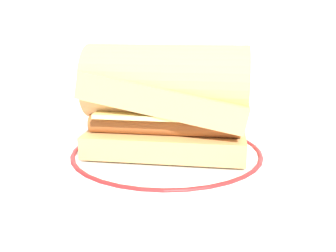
{
  "coord_description": "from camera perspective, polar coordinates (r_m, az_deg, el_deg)",
  "views": [
    {
      "loc": [
        -0.0,
        -0.41,
        0.17
      ],
      "look_at": [
        -0.01,
        0.04,
        0.04
      ],
      "focal_mm": 41.27,
      "sensor_mm": 36.0,
      "label": 1
    }
  ],
  "objects": [
    {
      "name": "plate",
      "position": [
        0.48,
        -0.0,
        -4.29
      ],
      "size": [
        0.25,
        0.25,
        0.01
      ],
      "color": "white",
      "rests_on": "ground_plane"
    },
    {
      "name": "sausage_sandwich",
      "position": [
        0.46,
        -0.0,
        3.95
      ],
      "size": [
        0.2,
        0.13,
        0.13
      ],
      "rotation": [
        0.0,
        0.0,
        -0.12
      ],
      "color": "tan",
      "rests_on": "plate"
    },
    {
      "name": "ground_plane",
      "position": [
        0.45,
        1.34,
        -6.8
      ],
      "size": [
        1.5,
        1.5,
        0.0
      ],
      "primitive_type": "plane",
      "color": "silver"
    }
  ]
}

